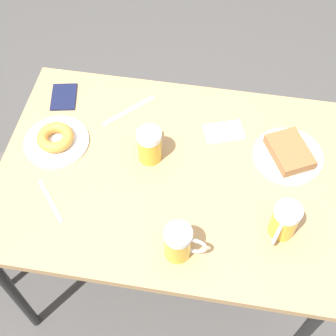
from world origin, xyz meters
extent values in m
plane|color=#474442|center=(0.00, 0.00, 0.00)|extent=(8.00, 8.00, 0.00)
cube|color=tan|center=(0.00, 0.00, 0.74)|extent=(0.78, 1.10, 0.03)
cylinder|color=black|center=(0.35, -0.51, 0.36)|extent=(0.04, 0.04, 0.73)
cylinder|color=black|center=(-0.35, 0.51, 0.36)|extent=(0.04, 0.04, 0.73)
cylinder|color=black|center=(0.35, 0.51, 0.36)|extent=(0.04, 0.04, 0.73)
cylinder|color=#514C47|center=(0.14, 0.65, 0.23)|extent=(0.03, 0.03, 0.45)
cylinder|color=white|center=(0.12, -0.38, 0.76)|extent=(0.23, 0.23, 0.01)
cube|color=brown|center=(0.12, -0.38, 0.78)|extent=(0.19, 0.17, 0.04)
cylinder|color=white|center=(0.05, 0.39, 0.76)|extent=(0.22, 0.22, 0.01)
torus|color=#D18938|center=(0.05, 0.39, 0.79)|extent=(0.12, 0.12, 0.04)
cylinder|color=gold|center=(0.05, 0.07, 0.81)|extent=(0.08, 0.08, 0.10)
cylinder|color=white|center=(0.05, 0.07, 0.87)|extent=(0.08, 0.08, 0.02)
torus|color=silver|center=(0.09, 0.07, 0.82)|extent=(0.08, 0.01, 0.08)
cylinder|color=gold|center=(-0.27, -0.07, 0.81)|extent=(0.08, 0.08, 0.10)
cylinder|color=white|center=(-0.27, -0.07, 0.87)|extent=(0.08, 0.08, 0.02)
torus|color=silver|center=(-0.27, -0.12, 0.82)|extent=(0.01, 0.08, 0.08)
cylinder|color=gold|center=(-0.15, -0.36, 0.81)|extent=(0.08, 0.08, 0.10)
cylinder|color=white|center=(-0.15, -0.36, 0.87)|extent=(0.08, 0.08, 0.02)
torus|color=silver|center=(-0.19, -0.35, 0.82)|extent=(0.08, 0.04, 0.08)
cube|color=white|center=(0.19, -0.16, 0.76)|extent=(0.12, 0.15, 0.00)
cube|color=silver|center=(-0.17, 0.34, 0.76)|extent=(0.14, 0.12, 0.00)
cube|color=silver|center=(0.23, 0.18, 0.76)|extent=(0.16, 0.16, 0.00)
cube|color=#141938|center=(0.26, 0.42, 0.76)|extent=(0.14, 0.11, 0.01)
camera|label=1|loc=(-0.83, -0.14, 2.01)|focal=50.00mm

